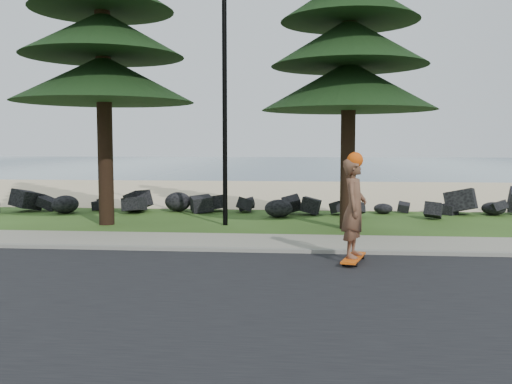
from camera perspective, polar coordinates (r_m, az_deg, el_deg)
ground at (r=13.63m, az=-5.05°, el=-5.24°), size 160.00×160.00×0.00m
road at (r=9.34m, az=-10.08°, el=-10.03°), size 160.00×7.00×0.02m
kerb at (r=12.75m, az=-5.78°, el=-5.73°), size 160.00×0.20×0.10m
sidewalk at (r=13.81m, az=-4.91°, el=-4.93°), size 160.00×2.00×0.08m
beach_sand at (r=27.90m, az=0.29°, el=0.04°), size 160.00×15.00×0.01m
ocean at (r=64.28m, az=3.12°, el=2.84°), size 160.00×58.00×0.01m
seawall_boulders at (r=19.10m, az=-2.04°, el=-2.28°), size 60.00×2.40×1.10m
lamp_post at (r=16.66m, az=-3.16°, el=10.91°), size 0.25×0.14×8.14m
skateboarder at (r=11.48m, az=9.80°, el=-1.62°), size 0.64×1.22×2.21m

